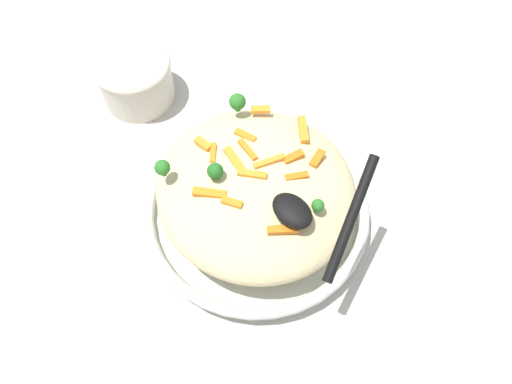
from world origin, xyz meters
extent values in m
plane|color=beige|center=(0.00, 0.00, 0.00)|extent=(2.40, 2.40, 0.00)
cylinder|color=silver|center=(0.00, 0.00, 0.01)|extent=(0.30, 0.30, 0.02)
torus|color=silver|center=(0.00, 0.00, 0.03)|extent=(0.33, 0.33, 0.02)
torus|color=black|center=(0.00, 0.00, 0.03)|extent=(0.32, 0.32, 0.00)
ellipsoid|color=beige|center=(0.00, 0.00, 0.08)|extent=(0.28, 0.27, 0.09)
cube|color=orange|center=(0.00, 0.02, 0.13)|extent=(0.02, 0.04, 0.01)
cube|color=orange|center=(-0.01, 0.10, 0.12)|extent=(0.04, 0.03, 0.01)
cube|color=orange|center=(0.01, 0.05, 0.12)|extent=(0.02, 0.03, 0.01)
cube|color=orange|center=(-0.03, 0.01, 0.13)|extent=(0.04, 0.01, 0.01)
cube|color=orange|center=(0.08, -0.03, 0.12)|extent=(0.03, 0.04, 0.01)
cube|color=orange|center=(-0.03, -0.01, 0.12)|extent=(0.04, 0.02, 0.01)
cube|color=orange|center=(-0.06, -0.02, 0.12)|extent=(0.03, 0.03, 0.01)
cube|color=orange|center=(0.04, 0.08, 0.12)|extent=(0.02, 0.03, 0.01)
cube|color=orange|center=(0.00, -0.01, 0.13)|extent=(0.03, 0.03, 0.01)
cube|color=orange|center=(0.04, 0.04, 0.12)|extent=(0.02, 0.03, 0.01)
cube|color=orange|center=(-0.08, 0.08, 0.12)|extent=(0.03, 0.03, 0.01)
cube|color=orange|center=(0.01, -0.05, 0.12)|extent=(0.03, 0.02, 0.01)
cube|color=orange|center=(-0.08, -0.02, 0.12)|extent=(0.03, 0.01, 0.01)
cube|color=orange|center=(-0.02, -0.06, 0.12)|extent=(0.04, 0.04, 0.01)
cube|color=orange|center=(-0.05, 0.03, 0.12)|extent=(0.03, 0.02, 0.01)
cylinder|color=#296820|center=(0.09, 0.02, 0.12)|extent=(0.01, 0.01, 0.01)
sphere|color=#2D7A28|center=(0.09, 0.02, 0.13)|extent=(0.02, 0.02, 0.02)
cylinder|color=#296820|center=(-0.10, 0.06, 0.12)|extent=(0.01, 0.01, 0.01)
sphere|color=#2D7A28|center=(-0.10, 0.06, 0.13)|extent=(0.02, 0.02, 0.02)
cylinder|color=#296820|center=(-0.08, -0.09, 0.12)|extent=(0.01, 0.01, 0.01)
sphere|color=#2D7A28|center=(-0.08, -0.09, 0.13)|extent=(0.02, 0.02, 0.02)
cylinder|color=#205B1C|center=(-0.03, -0.04, 0.12)|extent=(0.01, 0.01, 0.01)
sphere|color=#236B23|center=(-0.03, -0.04, 0.14)|extent=(0.02, 0.02, 0.02)
ellipsoid|color=black|center=(0.07, -0.01, 0.13)|extent=(0.06, 0.04, 0.02)
cylinder|color=black|center=(0.14, 0.02, 0.16)|extent=(0.07, 0.13, 0.08)
cylinder|color=beige|center=(-0.31, 0.01, 0.04)|extent=(0.12, 0.12, 0.08)
torus|color=beige|center=(-0.31, 0.01, 0.08)|extent=(0.13, 0.13, 0.01)
camera|label=1|loc=(0.25, -0.23, 0.64)|focal=34.03mm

